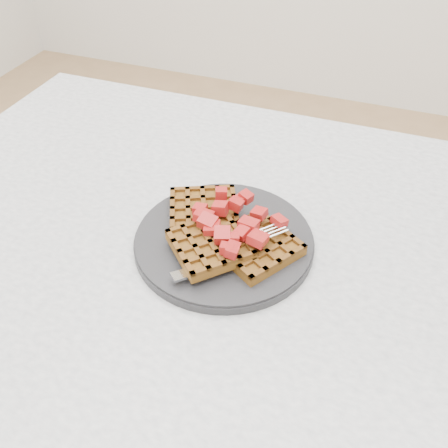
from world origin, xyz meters
TOP-DOWN VIEW (x-y plane):
  - table at (0.00, 0.00)m, footprint 1.20×0.80m
  - plate at (-0.04, -0.01)m, footprint 0.26×0.26m
  - waffles at (-0.04, -0.01)m, footprint 0.23×0.21m
  - strawberry_pile at (-0.04, -0.01)m, footprint 0.15×0.15m
  - fork at (-0.01, -0.04)m, footprint 0.14×0.15m

SIDE VIEW (x-z plane):
  - table at x=0.00m, z-range 0.26..1.01m
  - plate at x=-0.04m, z-range 0.75..0.77m
  - fork at x=-0.01m, z-range 0.77..0.78m
  - waffles at x=-0.04m, z-range 0.76..0.79m
  - strawberry_pile at x=-0.04m, z-range 0.79..0.82m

